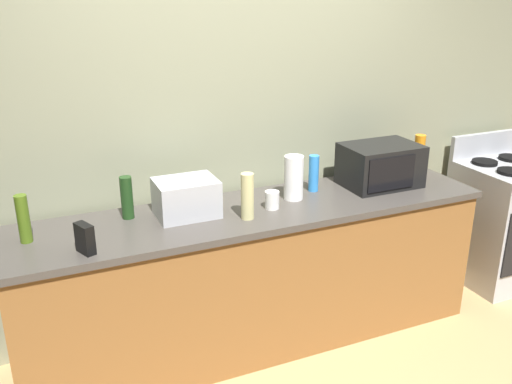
% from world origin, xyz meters
% --- Properties ---
extents(ground_plane, '(8.00, 8.00, 0.00)m').
position_xyz_m(ground_plane, '(0.00, 0.00, 0.00)').
color(ground_plane, tan).
extents(back_wall, '(6.40, 0.10, 2.70)m').
position_xyz_m(back_wall, '(0.00, 0.81, 1.35)').
color(back_wall, gray).
rests_on(back_wall, ground_plane).
extents(counter_run, '(2.84, 0.64, 0.90)m').
position_xyz_m(counter_run, '(0.00, 0.40, 0.45)').
color(counter_run, brown).
rests_on(counter_run, ground_plane).
extents(stove_range, '(0.60, 0.61, 1.08)m').
position_xyz_m(stove_range, '(2.00, 0.40, 0.46)').
color(stove_range, '#B7BABF').
rests_on(stove_range, ground_plane).
extents(microwave, '(0.48, 0.35, 0.27)m').
position_xyz_m(microwave, '(0.90, 0.45, 1.04)').
color(microwave, black).
rests_on(microwave, counter_run).
extents(toaster_oven, '(0.34, 0.26, 0.21)m').
position_xyz_m(toaster_oven, '(-0.40, 0.46, 1.01)').
color(toaster_oven, '#B7BABF').
rests_on(toaster_oven, counter_run).
extents(paper_towel_roll, '(0.12, 0.12, 0.27)m').
position_xyz_m(paper_towel_roll, '(0.27, 0.45, 1.04)').
color(paper_towel_roll, white).
rests_on(paper_towel_roll, counter_run).
extents(cordless_phone, '(0.09, 0.12, 0.15)m').
position_xyz_m(cordless_phone, '(-0.99, 0.20, 0.98)').
color(cordless_phone, black).
rests_on(cordless_phone, counter_run).
extents(bottle_spray_cleaner, '(0.06, 0.06, 0.23)m').
position_xyz_m(bottle_spray_cleaner, '(0.45, 0.53, 1.02)').
color(bottle_spray_cleaner, '#338CE5').
rests_on(bottle_spray_cleaner, counter_run).
extents(bottle_wine, '(0.07, 0.07, 0.24)m').
position_xyz_m(bottle_wine, '(-0.71, 0.55, 1.02)').
color(bottle_wine, '#1E3F19').
rests_on(bottle_wine, counter_run).
extents(bottle_vinegar, '(0.07, 0.07, 0.26)m').
position_xyz_m(bottle_vinegar, '(-0.10, 0.28, 1.03)').
color(bottle_vinegar, beige).
rests_on(bottle_vinegar, counter_run).
extents(bottle_olive_oil, '(0.06, 0.06, 0.25)m').
position_xyz_m(bottle_olive_oil, '(-1.25, 0.45, 1.03)').
color(bottle_olive_oil, '#4C6B19').
rests_on(bottle_olive_oil, counter_run).
extents(bottle_dish_soap, '(0.07, 0.07, 0.27)m').
position_xyz_m(bottle_dish_soap, '(1.28, 0.54, 1.04)').
color(bottle_dish_soap, orange).
rests_on(bottle_dish_soap, counter_run).
extents(mug_white, '(0.08, 0.08, 0.10)m').
position_xyz_m(mug_white, '(0.08, 0.36, 0.95)').
color(mug_white, white).
rests_on(mug_white, counter_run).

